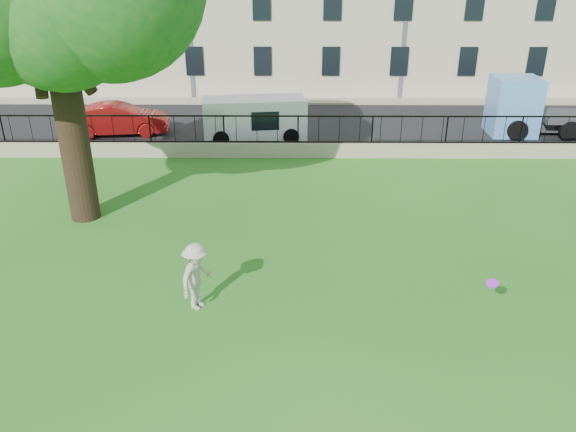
{
  "coord_description": "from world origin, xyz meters",
  "views": [
    {
      "loc": [
        -0.23,
        -10.08,
        7.3
      ],
      "look_at": [
        -0.34,
        3.5,
        1.15
      ],
      "focal_mm": 35.0,
      "sensor_mm": 36.0,
      "label": 1
    }
  ],
  "objects_px": {
    "frisbee": "(492,283)",
    "blue_truck": "(560,107)",
    "red_sedan": "(119,119)",
    "white_van": "(255,119)",
    "man": "(197,277)"
  },
  "relations": [
    {
      "from": "white_van",
      "to": "blue_truck",
      "type": "distance_m",
      "value": 13.95
    },
    {
      "from": "frisbee",
      "to": "blue_truck",
      "type": "bearing_deg",
      "value": 62.35
    },
    {
      "from": "man",
      "to": "white_van",
      "type": "bearing_deg",
      "value": 22.13
    },
    {
      "from": "red_sedan",
      "to": "blue_truck",
      "type": "height_order",
      "value": "blue_truck"
    },
    {
      "from": "man",
      "to": "blue_truck",
      "type": "xyz_separation_m",
      "value": [
        14.39,
        14.49,
        0.49
      ]
    },
    {
      "from": "frisbee",
      "to": "blue_truck",
      "type": "distance_m",
      "value": 17.24
    },
    {
      "from": "man",
      "to": "white_van",
      "type": "height_order",
      "value": "white_van"
    },
    {
      "from": "red_sedan",
      "to": "man",
      "type": "bearing_deg",
      "value": -165.66
    },
    {
      "from": "frisbee",
      "to": "red_sedan",
      "type": "xyz_separation_m",
      "value": [
        -12.21,
        15.01,
        -0.41
      ]
    },
    {
      "from": "red_sedan",
      "to": "white_van",
      "type": "height_order",
      "value": "white_van"
    },
    {
      "from": "frisbee",
      "to": "blue_truck",
      "type": "relative_size",
      "value": 0.04
    },
    {
      "from": "red_sedan",
      "to": "blue_truck",
      "type": "bearing_deg",
      "value": -97.16
    },
    {
      "from": "man",
      "to": "blue_truck",
      "type": "distance_m",
      "value": 20.43
    },
    {
      "from": "man",
      "to": "frisbee",
      "type": "bearing_deg",
      "value": -72.73
    },
    {
      "from": "man",
      "to": "white_van",
      "type": "distance_m",
      "value": 13.5
    }
  ]
}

